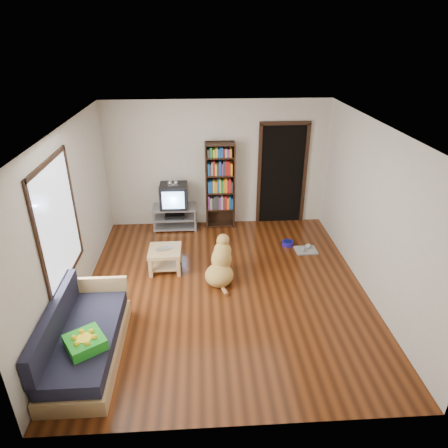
{
  "coord_description": "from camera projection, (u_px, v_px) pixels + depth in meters",
  "views": [
    {
      "loc": [
        -0.34,
        -5.34,
        3.8
      ],
      "look_at": [
        0.02,
        0.55,
        0.9
      ],
      "focal_mm": 32.0,
      "sensor_mm": 36.0,
      "label": 1
    }
  ],
  "objects": [
    {
      "name": "wall_back",
      "position": [
        217.0,
        165.0,
        8.15
      ],
      "size": [
        4.5,
        0.0,
        4.5
      ],
      "primitive_type": "plane",
      "rotation": [
        1.57,
        0.0,
        0.0
      ],
      "color": "beige",
      "rests_on": "ground"
    },
    {
      "name": "wall_front",
      "position": [
        242.0,
        331.0,
        3.67
      ],
      "size": [
        4.5,
        0.0,
        4.5
      ],
      "primitive_type": "plane",
      "rotation": [
        -1.57,
        0.0,
        0.0
      ],
      "color": "beige",
      "rests_on": "ground"
    },
    {
      "name": "ceiling",
      "position": [
        225.0,
        128.0,
        5.33
      ],
      "size": [
        5.0,
        5.0,
        0.0
      ],
      "primitive_type": "plane",
      "rotation": [
        3.14,
        0.0,
        0.0
      ],
      "color": "white",
      "rests_on": "ground"
    },
    {
      "name": "tv_stand",
      "position": [
        175.0,
        217.0,
        8.33
      ],
      "size": [
        0.9,
        0.45,
        0.5
      ],
      "color": "#99999E",
      "rests_on": "ground"
    },
    {
      "name": "dog",
      "position": [
        221.0,
        264.0,
        6.63
      ],
      "size": [
        0.59,
        0.93,
        0.76
      ],
      "color": "tan",
      "rests_on": "ground"
    },
    {
      "name": "coffee_table",
      "position": [
        165.0,
        255.0,
        6.88
      ],
      "size": [
        0.55,
        0.55,
        0.4
      ],
      "color": "tan",
      "rests_on": "ground"
    },
    {
      "name": "dog_bowl",
      "position": [
        288.0,
        243.0,
        7.77
      ],
      "size": [
        0.22,
        0.22,
        0.08
      ],
      "primitive_type": "cylinder",
      "color": "#241698",
      "rests_on": "ground"
    },
    {
      "name": "grey_rag",
      "position": [
        306.0,
        250.0,
        7.57
      ],
      "size": [
        0.41,
        0.33,
        0.03
      ],
      "primitive_type": "cube",
      "rotation": [
        0.0,
        0.0,
        0.03
      ],
      "color": "#9C9C9C",
      "rests_on": "ground"
    },
    {
      "name": "sofa",
      "position": [
        83.0,
        341.0,
        5.02
      ],
      "size": [
        0.8,
        1.8,
        0.8
      ],
      "color": "tan",
      "rests_on": "ground"
    },
    {
      "name": "ground",
      "position": [
        225.0,
        289.0,
        6.48
      ],
      "size": [
        5.0,
        5.0,
        0.0
      ],
      "primitive_type": "plane",
      "color": "#612B10",
      "rests_on": "ground"
    },
    {
      "name": "green_cushion",
      "position": [
        85.0,
        342.0,
        4.68
      ],
      "size": [
        0.57,
        0.57,
        0.14
      ],
      "primitive_type": "cube",
      "rotation": [
        0.0,
        0.0,
        0.58
      ],
      "color": "green",
      "rests_on": "sofa"
    },
    {
      "name": "bookshelf",
      "position": [
        220.0,
        181.0,
        8.14
      ],
      "size": [
        0.6,
        0.3,
        1.8
      ],
      "color": "black",
      "rests_on": "ground"
    },
    {
      "name": "laptop",
      "position": [
        164.0,
        250.0,
        6.8
      ],
      "size": [
        0.32,
        0.25,
        0.02
      ],
      "primitive_type": "imported",
      "rotation": [
        0.0,
        0.0,
        0.26
      ],
      "color": "silver",
      "rests_on": "coffee_table"
    },
    {
      "name": "crt_tv",
      "position": [
        174.0,
        195.0,
        8.14
      ],
      "size": [
        0.55,
        0.52,
        0.58
      ],
      "color": "black",
      "rests_on": "tv_stand"
    },
    {
      "name": "wall_left",
      "position": [
        70.0,
        220.0,
        5.78
      ],
      "size": [
        0.0,
        5.0,
        5.0
      ],
      "primitive_type": "plane",
      "rotation": [
        1.57,
        0.0,
        1.57
      ],
      "color": "beige",
      "rests_on": "ground"
    },
    {
      "name": "window",
      "position": [
        58.0,
        223.0,
        5.25
      ],
      "size": [
        0.03,
        1.46,
        1.7
      ],
      "color": "white",
      "rests_on": "wall_left"
    },
    {
      "name": "doorway",
      "position": [
        282.0,
        172.0,
        8.28
      ],
      "size": [
        1.03,
        0.05,
        2.19
      ],
      "color": "black",
      "rests_on": "wall_back"
    },
    {
      "name": "wall_right",
      "position": [
        373.0,
        212.0,
        6.03
      ],
      "size": [
        0.0,
        5.0,
        5.0
      ],
      "primitive_type": "plane",
      "rotation": [
        1.57,
        0.0,
        -1.57
      ],
      "color": "beige",
      "rests_on": "ground"
    }
  ]
}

